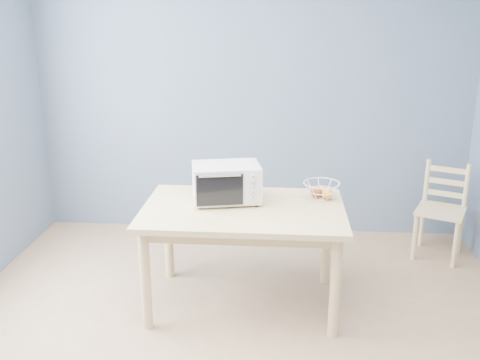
# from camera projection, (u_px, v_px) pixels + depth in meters

# --- Properties ---
(room) EXTENTS (4.01, 4.51, 2.61)m
(room) POSITION_uv_depth(u_px,v_px,m) (227.00, 164.00, 2.76)
(room) COLOR tan
(room) RESTS_ON ground
(dining_table) EXTENTS (1.40, 0.90, 0.75)m
(dining_table) POSITION_uv_depth(u_px,v_px,m) (243.00, 221.00, 3.74)
(dining_table) COLOR #E1C687
(dining_table) RESTS_ON ground
(toaster_oven) EXTENTS (0.52, 0.43, 0.28)m
(toaster_oven) POSITION_uv_depth(u_px,v_px,m) (224.00, 182.00, 3.77)
(toaster_oven) COLOR silver
(toaster_oven) RESTS_ON dining_table
(fruit_basket) EXTENTS (0.30, 0.30, 0.12)m
(fruit_basket) POSITION_uv_depth(u_px,v_px,m) (322.00, 190.00, 3.87)
(fruit_basket) COLOR silver
(fruit_basket) RESTS_ON dining_table
(dining_chair) EXTENTS (0.50, 0.50, 0.82)m
(dining_chair) POSITION_uv_depth(u_px,v_px,m) (441.00, 211.00, 4.59)
(dining_chair) COLOR #E1C687
(dining_chair) RESTS_ON ground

